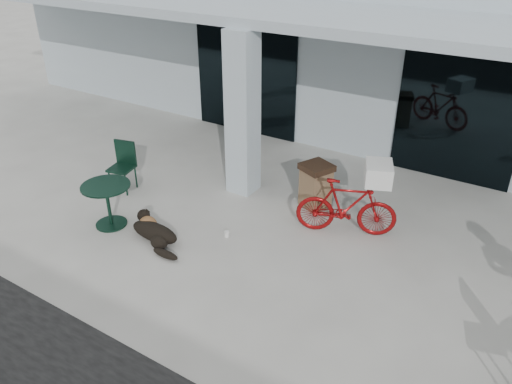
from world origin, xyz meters
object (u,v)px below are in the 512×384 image
Objects in this scene: cafe_table_near at (109,205)px; bicycle at (346,207)px; dog at (155,231)px; cafe_chair_near at (121,168)px; trash_receptacle at (316,185)px.

bicycle is at bearing 28.67° from cafe_table_near.
cafe_table_near is at bearing 96.32° from bicycle.
cafe_table_near is (-0.99, -0.05, 0.22)m from dog.
dog is 1.27× the size of cafe_table_near.
cafe_table_near is (-3.58, -1.96, -0.11)m from bicycle.
cafe_table_near is 0.85× the size of cafe_chair_near.
cafe_chair_near is at bearing -157.35° from trash_receptacle.
bicycle is 4.43m from cafe_chair_near.
trash_receptacle is (1.75, 2.47, 0.25)m from dog.
trash_receptacle is (-0.84, 0.56, -0.08)m from bicycle.
bicycle reaches higher than cafe_chair_near.
dog is (-2.59, -1.91, -0.33)m from bicycle.
cafe_table_near is 1.30m from cafe_chair_near.
cafe_chair_near reaches higher than dog.
trash_receptacle reaches higher than cafe_table_near.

